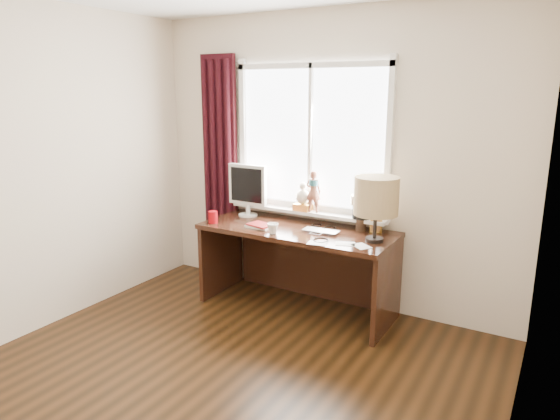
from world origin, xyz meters
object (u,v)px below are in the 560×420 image
Objects in this scene: red_cup at (213,217)px; mug at (273,228)px; monitor at (248,187)px; desk at (302,252)px; table_lamp at (376,197)px; laptop at (321,231)px.

mug is at bearing -1.89° from red_cup.
monitor reaches higher than red_cup.
desk is at bearing 73.88° from mug.
table_lamp is at bearing -7.63° from monitor.
mug is 0.90m from table_lamp.
table_lamp is at bearing 7.85° from red_cup.
mug is 0.06× the size of desk.
red_cup is at bearing -108.13° from monitor.
laptop reaches higher than desk.
laptop is at bearing 34.14° from mug.
laptop is 0.63× the size of monitor.
red_cup reaches higher than laptop.
laptop is 0.18× the size of desk.
desk is at bearing -5.23° from monitor.
mug is 0.19× the size of monitor.
red_cup is at bearing 178.11° from mug.
monitor is at bearing 172.37° from table_lamp.
desk is (0.10, 0.34, -0.29)m from mug.
table_lamp reaches higher than desk.
table_lamp is at bearing -9.70° from desk.
laptop is 0.91m from monitor.
mug is at bearing -106.12° from desk.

